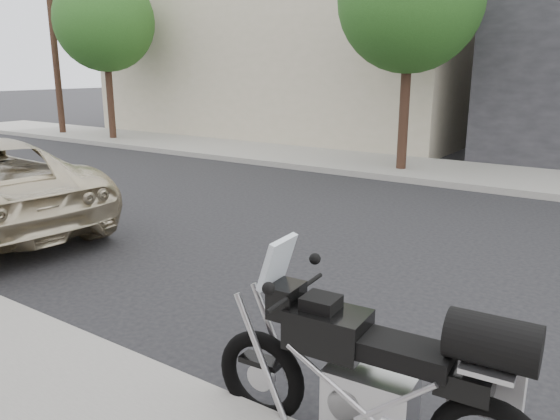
# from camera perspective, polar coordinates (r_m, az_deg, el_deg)

# --- Properties ---
(ground) EXTENTS (120.00, 120.00, 0.00)m
(ground) POSITION_cam_1_polar(r_m,az_deg,el_deg) (7.99, 9.40, -4.53)
(ground) COLOR black
(ground) RESTS_ON ground
(far_sidewalk) EXTENTS (44.00, 3.00, 0.15)m
(far_sidewalk) POSITION_cam_1_polar(r_m,az_deg,el_deg) (13.97, 20.89, 3.27)
(far_sidewalk) COLOR gray
(far_sidewalk) RESTS_ON ground
(far_building_cream) EXTENTS (14.00, 11.00, 8.00)m
(far_building_cream) POSITION_cam_1_polar(r_m,az_deg,el_deg) (23.75, 3.81, 18.00)
(far_building_cream) COLOR #B0A78C
(far_building_cream) RESTS_ON ground
(street_tree_right) EXTENTS (3.40, 3.40, 5.70)m
(street_tree_right) POSITION_cam_1_polar(r_m,az_deg,el_deg) (20.70, -17.88, 18.25)
(street_tree_right) COLOR #352118
(street_tree_right) RESTS_ON far_sidewalk
(utility_pole) EXTENTS (0.24, 0.24, 6.70)m
(utility_pole) POSITION_cam_1_polar(r_m,az_deg,el_deg) (23.08, -22.54, 15.82)
(utility_pole) COLOR #352118
(utility_pole) RESTS_ON far_sidewalk
(motorcycle) EXTENTS (2.34, 0.85, 1.48)m
(motorcycle) POSITION_cam_1_polar(r_m,az_deg,el_deg) (3.79, 11.12, -16.77)
(motorcycle) COLOR black
(motorcycle) RESTS_ON ground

